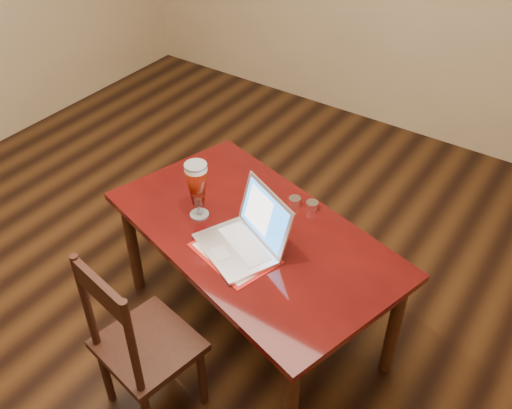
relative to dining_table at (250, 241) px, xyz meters
The scene contains 3 objects.
ground 0.75m from the dining_table, 161.88° to the right, with size 5.00×5.00×0.00m, color black.
dining_table is the anchor object (origin of this frame).
dining_chair 0.69m from the dining_table, 99.18° to the right, with size 0.46×0.44×0.93m.
Camera 1 is at (1.59, -1.49, 2.41)m, focal length 40.00 mm.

